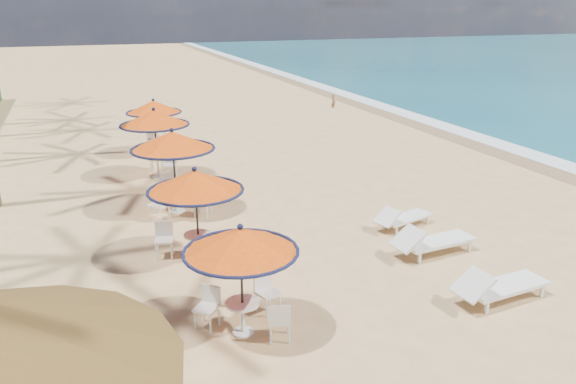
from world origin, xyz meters
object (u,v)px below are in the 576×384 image
station_3 (155,124)px  lounger_near (498,286)px  lounger_far (402,218)px  station_0 (242,253)px  station_2 (173,151)px  station_4 (155,113)px  lounger_mid (431,241)px  station_1 (195,190)px

station_3 → lounger_near: bearing=-65.2°
lounger_far → station_0: bearing=-164.5°
station_2 → station_3: station_2 is taller
station_4 → lounger_mid: size_ratio=1.02×
lounger_near → lounger_far: (0.29, 4.13, -0.06)m
station_3 → lounger_mid: (5.20, -8.80, -1.52)m
station_4 → lounger_near: (4.76, -14.40, -1.30)m
station_3 → station_4: 3.24m
lounger_mid → lounger_far: size_ratio=1.19×
station_3 → station_4: bearing=82.6°
station_1 → lounger_far: size_ratio=1.24×
station_1 → lounger_far: bearing=0.8°
station_3 → station_2: bearing=-90.2°
station_1 → station_2: (0.10, 3.48, 0.06)m
station_0 → lounger_near: 5.33m
station_1 → station_0: bearing=-87.3°
station_0 → lounger_mid: size_ratio=0.98×
station_2 → lounger_far: station_2 is taller
station_0 → station_2: (-0.05, 6.78, 0.23)m
station_3 → lounger_far: bearing=-52.3°
station_0 → lounger_mid: 5.56m
station_1 → station_2: 3.48m
station_0 → lounger_mid: station_0 is taller
station_0 → station_2: station_2 is taller
station_3 → lounger_mid: bearing=-59.4°
lounger_far → station_4: bearing=99.7°
station_4 → lounger_near: 15.22m
station_0 → lounger_near: (5.13, -0.75, -1.23)m
station_0 → station_1: station_1 is taller
lounger_near → station_1: bearing=137.5°
station_0 → lounger_mid: bearing=17.7°
lounger_far → lounger_mid: bearing=-114.8°
station_3 → lounger_far: size_ratio=1.32×
station_0 → station_1: bearing=92.7°
station_1 → station_4: size_ratio=1.02×
station_4 → lounger_far: 11.53m
station_1 → lounger_near: station_1 is taller
station_2 → lounger_near: (5.19, -7.52, -1.46)m
station_3 → lounger_far: (5.46, -7.07, -1.58)m
station_2 → station_4: station_2 is taller
station_0 → lounger_far: (5.42, 3.38, -1.29)m
station_0 → station_4: bearing=88.4°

